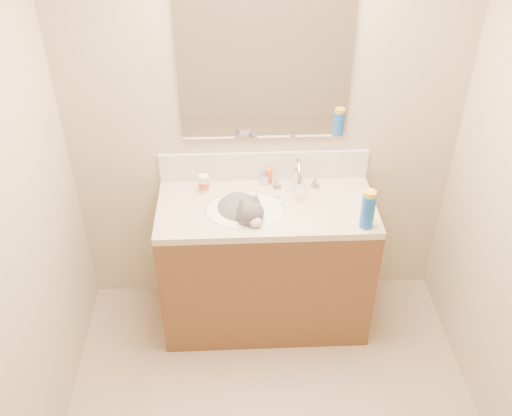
{
  "coord_description": "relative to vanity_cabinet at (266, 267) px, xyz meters",
  "views": [
    {
      "loc": [
        -0.17,
        -1.55,
        2.69
      ],
      "look_at": [
        -0.06,
        0.92,
        0.88
      ],
      "focal_mm": 40.0,
      "sensor_mm": 36.0,
      "label": 1
    }
  ],
  "objects": [
    {
      "name": "cat",
      "position": [
        -0.14,
        -0.03,
        0.42
      ],
      "size": [
        0.4,
        0.42,
        0.31
      ],
      "rotation": [
        0.0,
        0.0,
        0.43
      ],
      "color": "#4D4B4D",
      "rests_on": "basin"
    },
    {
      "name": "amber_bottle",
      "position": [
        0.03,
        0.21,
        0.5
      ],
      "size": [
        0.05,
        0.05,
        0.1
      ],
      "primitive_type": "cylinder",
      "rotation": [
        0.0,
        0.0,
        0.38
      ],
      "color": "#E6511B",
      "rests_on": "counter_slab"
    },
    {
      "name": "pill_label",
      "position": [
        -0.34,
        0.15,
        0.5
      ],
      "size": [
        0.07,
        0.07,
        0.04
      ],
      "primitive_type": "cylinder",
      "rotation": [
        0.0,
        0.0,
        0.21
      ],
      "color": "#CC5E22",
      "rests_on": "pill_bottle"
    },
    {
      "name": "basin",
      "position": [
        -0.12,
        -0.03,
        0.38
      ],
      "size": [
        0.45,
        0.36,
        0.14
      ],
      "primitive_type": "ellipsoid",
      "color": "white",
      "rests_on": "vanity_cabinet"
    },
    {
      "name": "counter_slab",
      "position": [
        0.0,
        0.0,
        0.43
      ],
      "size": [
        1.2,
        0.55,
        0.04
      ],
      "primitive_type": "cube",
      "color": "beige",
      "rests_on": "vanity_cabinet"
    },
    {
      "name": "mirror",
      "position": [
        0.0,
        0.26,
        1.13
      ],
      "size": [
        0.9,
        0.02,
        0.8
      ],
      "primitive_type": "cube",
      "color": "white",
      "rests_on": "room_shell"
    },
    {
      "name": "faucet",
      "position": [
        0.18,
        0.14,
        0.54
      ],
      "size": [
        0.28,
        0.2,
        0.21
      ],
      "color": "silver",
      "rests_on": "counter_slab"
    },
    {
      "name": "spray_cap",
      "position": [
        0.51,
        -0.21,
        0.65
      ],
      "size": [
        0.07,
        0.07,
        0.04
      ],
      "primitive_type": "cylinder",
      "rotation": [
        0.0,
        0.0,
        0.15
      ],
      "color": "gold",
      "rests_on": "spray_can"
    },
    {
      "name": "toothbrush_head",
      "position": [
        0.07,
        0.06,
        0.46
      ],
      "size": [
        0.02,
        0.03,
        0.01
      ],
      "primitive_type": "cube",
      "rotation": [
        0.0,
        0.0,
        0.04
      ],
      "color": "#5D85C7",
      "rests_on": "counter_slab"
    },
    {
      "name": "spray_can",
      "position": [
        0.51,
        -0.21,
        0.55
      ],
      "size": [
        0.08,
        0.08,
        0.2
      ],
      "primitive_type": "cylinder",
      "rotation": [
        0.0,
        0.0,
        0.15
      ],
      "color": "#1957B2",
      "rests_on": "counter_slab"
    },
    {
      "name": "vanity_cabinet",
      "position": [
        0.0,
        0.0,
        0.0
      ],
      "size": [
        1.2,
        0.55,
        0.82
      ],
      "primitive_type": "cube",
      "color": "brown",
      "rests_on": "ground"
    },
    {
      "name": "silver_jar",
      "position": [
        0.01,
        0.21,
        0.48
      ],
      "size": [
        0.06,
        0.06,
        0.06
      ],
      "primitive_type": "cylinder",
      "rotation": [
        0.0,
        0.0,
        0.09
      ],
      "color": "#B7B7BC",
      "rests_on": "counter_slab"
    },
    {
      "name": "room_shell",
      "position": [
        0.0,
        -0.97,
        1.08
      ],
      "size": [
        2.24,
        2.54,
        2.52
      ],
      "color": "#BBAA8B",
      "rests_on": "ground"
    },
    {
      "name": "toothbrush",
      "position": [
        0.07,
        0.06,
        0.45
      ],
      "size": [
        0.02,
        0.13,
        0.01
      ],
      "primitive_type": "cube",
      "rotation": [
        0.0,
        0.0,
        0.04
      ],
      "color": "silver",
      "rests_on": "counter_slab"
    },
    {
      "name": "pill_bottle",
      "position": [
        -0.34,
        0.15,
        0.5
      ],
      "size": [
        0.07,
        0.07,
        0.11
      ],
      "primitive_type": "cylinder",
      "rotation": [
        0.0,
        0.0,
        0.21
      ],
      "color": "silver",
      "rests_on": "counter_slab"
    },
    {
      "name": "backsplash",
      "position": [
        0.0,
        0.26,
        0.54
      ],
      "size": [
        1.2,
        0.02,
        0.18
      ],
      "primitive_type": "cube",
      "color": "silver",
      "rests_on": "counter_slab"
    }
  ]
}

